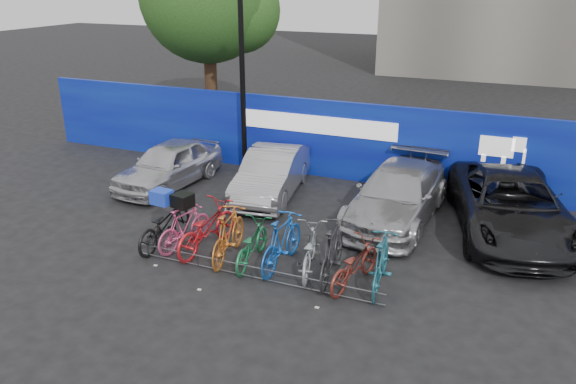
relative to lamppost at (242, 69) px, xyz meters
The scene contains 20 objects.
ground 7.08m from the lamppost, 59.35° to the right, with size 100.00×100.00×0.00m, color black.
hoarding 3.86m from the lamppost, 10.58° to the left, with size 22.00×0.18×2.40m.
lamppost is the anchor object (origin of this frame).
bike_rack 7.48m from the lamppost, 61.93° to the right, with size 5.60×0.03×0.30m.
car_0 3.60m from the lamppost, 127.60° to the right, with size 1.56×3.89×1.32m, color silver.
car_1 3.43m from the lamppost, 43.39° to the right, with size 1.40×4.01×1.32m, color #9E9EA2.
car_2 6.14m from the lamppost, 19.09° to the right, with size 1.91×4.70×1.36m, color #A2A3A7.
car_3 8.49m from the lamppost, 11.40° to the right, with size 2.44×5.29×1.47m, color black.
bike_0 6.06m from the lamppost, 83.30° to the right, with size 0.69×1.98×1.04m, color black.
bike_1 6.07m from the lamppost, 77.93° to the right, with size 0.48×1.68×1.01m, color #D94D7E.
bike_2 6.10m from the lamppost, 72.34° to the right, with size 0.73×2.08×1.09m, color red.
bike_3 6.45m from the lamppost, 66.67° to the right, with size 0.54×1.91×1.15m, color #C96B23.
bike_4 6.71m from the lamppost, 61.89° to the right, with size 0.62×1.77×0.93m, color #1C7441.
bike_5 6.90m from the lamppost, 56.04° to the right, with size 0.55×1.95×1.17m, color blue.
bike_6 7.23m from the lamppost, 51.52° to the right, with size 0.64×1.85×0.97m, color #999DA0.
bike_7 7.58m from the lamppost, 48.61° to the right, with size 0.57×2.00×1.20m, color #2A2A2D.
bike_8 8.01m from the lamppost, 46.20° to the right, with size 0.62×1.79×0.94m, color maroon.
bike_9 8.26m from the lamppost, 42.94° to the right, with size 0.53×1.86×1.12m, color #216272.
cargo_crate 5.78m from the lamppost, 83.30° to the right, with size 0.45×0.34×0.32m, color blue.
cargo_topcase 5.80m from the lamppost, 77.93° to the right, with size 0.42×0.38×0.31m, color black.
Camera 1 is at (4.61, -9.72, 5.90)m, focal length 35.00 mm.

